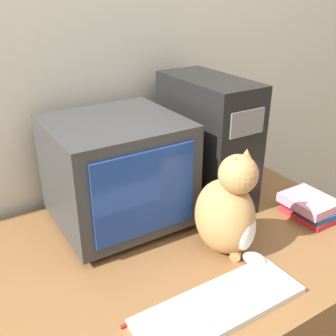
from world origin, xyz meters
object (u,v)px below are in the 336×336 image
object	(u,v)px
cat	(229,212)
computer_tower	(207,141)
book_stack	(309,207)
crt_monitor	(117,171)
pen	(148,315)
keyboard	(220,305)

from	to	relation	value
cat	computer_tower	bearing A→B (deg)	44.64
computer_tower	cat	world-z (taller)	computer_tower
cat	book_stack	size ratio (longest dim) A/B	1.85
computer_tower	book_stack	size ratio (longest dim) A/B	2.55
crt_monitor	computer_tower	size ratio (longest dim) A/B	0.89
pen	keyboard	bearing A→B (deg)	-23.53
keyboard	book_stack	bearing A→B (deg)	18.11
crt_monitor	computer_tower	distance (m)	0.37
keyboard	pen	bearing A→B (deg)	156.47
computer_tower	keyboard	size ratio (longest dim) A/B	1.01
cat	pen	bearing A→B (deg)	177.41
crt_monitor	computer_tower	bearing A→B (deg)	-2.46
crt_monitor	keyboard	world-z (taller)	crt_monitor
cat	book_stack	distance (m)	0.40
crt_monitor	cat	size ratio (longest dim) A/B	1.23
crt_monitor	book_stack	size ratio (longest dim) A/B	2.27
cat	pen	size ratio (longest dim) A/B	2.21
keyboard	pen	size ratio (longest dim) A/B	3.02
computer_tower	pen	world-z (taller)	computer_tower
cat	book_stack	world-z (taller)	cat
crt_monitor	cat	xyz separation A→B (m)	(0.21, -0.34, -0.05)
computer_tower	cat	bearing A→B (deg)	-115.62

